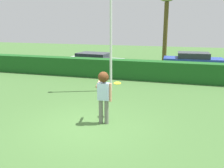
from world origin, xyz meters
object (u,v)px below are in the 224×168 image
at_px(frisbee, 117,83).
at_px(lamppost, 111,18).
at_px(person, 104,90).
at_px(parked_car_silver, 94,61).
at_px(parked_car_blue, 193,60).

distance_m(frisbee, lamppost, 4.28).
distance_m(person, parked_car_silver, 10.02).
bearing_deg(person, lamppost, 103.37).
height_order(parked_car_silver, parked_car_blue, same).
bearing_deg(parked_car_silver, frisbee, -64.36).
bearing_deg(parked_car_silver, parked_car_blue, 18.14).
relative_size(person, lamppost, 0.28).
relative_size(lamppost, parked_car_silver, 1.48).
relative_size(person, parked_car_silver, 0.41).
xyz_separation_m(parked_car_silver, parked_car_blue, (6.89, 2.26, 0.00)).
bearing_deg(lamppost, frisbee, -69.71).
height_order(person, parked_car_silver, person).
xyz_separation_m(lamppost, parked_car_blue, (4.06, 7.38, -2.87)).
distance_m(person, lamppost, 4.87).
height_order(person, lamppost, lamppost).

